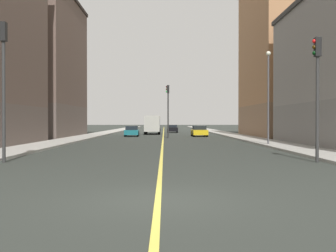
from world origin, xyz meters
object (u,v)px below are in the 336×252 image
at_px(building_left_mid, 296,57).
at_px(box_truck, 152,124).
at_px(traffic_light_left_near, 317,82).
at_px(car_yellow, 199,131).
at_px(traffic_light_median_far, 168,104).
at_px(street_lamp_left_near, 268,88).
at_px(car_teal, 132,131).
at_px(traffic_light_right_near, 3,73).
at_px(car_black, 172,129).
at_px(building_right_midblock, 28,67).

height_order(building_left_mid, box_truck, building_left_mid).
bearing_deg(traffic_light_left_near, building_left_mid, 73.71).
relative_size(car_yellow, box_truck, 0.54).
xyz_separation_m(traffic_light_left_near, traffic_light_median_far, (-6.86, 27.86, 0.10)).
height_order(street_lamp_left_near, car_teal, street_lamp_left_near).
bearing_deg(traffic_light_right_near, car_teal, 84.20).
distance_m(car_black, car_teal, 17.45).
bearing_deg(car_yellow, traffic_light_median_far, -129.10).
xyz_separation_m(building_left_mid, box_truck, (-18.19, 10.37, -8.48)).
distance_m(building_left_mid, car_black, 25.71).
height_order(traffic_light_left_near, traffic_light_median_far, traffic_light_median_far).
relative_size(traffic_light_left_near, street_lamp_left_near, 0.80).
bearing_deg(building_left_mid, box_truck, 150.31).
distance_m(street_lamp_left_near, car_teal, 24.14).
distance_m(car_teal, box_truck, 8.64).
relative_size(building_right_midblock, traffic_light_left_near, 2.89).
relative_size(building_left_mid, traffic_light_right_near, 3.00).
relative_size(traffic_light_median_far, car_yellow, 1.53).
relative_size(building_left_mid, car_yellow, 5.00).
distance_m(building_left_mid, street_lamp_left_near, 20.60).
bearing_deg(traffic_light_median_far, car_yellow, 50.90).
relative_size(traffic_light_right_near, car_black, 1.68).
relative_size(traffic_light_median_far, box_truck, 0.83).
relative_size(traffic_light_median_far, car_teal, 1.44).
bearing_deg(car_black, building_right_midblock, -133.31).
xyz_separation_m(traffic_light_median_far, car_teal, (-4.63, 5.49, -3.31)).
height_order(traffic_light_median_far, street_lamp_left_near, street_lamp_left_near).
bearing_deg(street_lamp_left_near, building_right_midblock, 144.77).
xyz_separation_m(street_lamp_left_near, car_black, (-6.92, 36.81, -3.95)).
height_order(traffic_light_right_near, car_teal, traffic_light_right_near).
bearing_deg(traffic_light_left_near, building_right_midblock, 127.96).
relative_size(building_left_mid, street_lamp_left_near, 2.70).
bearing_deg(car_teal, traffic_light_left_near, -71.01).
xyz_separation_m(traffic_light_right_near, box_truck, (5.81, 41.61, -2.75)).
distance_m(traffic_light_right_near, street_lamp_left_near, 20.59).
distance_m(car_black, box_truck, 8.91).
bearing_deg(traffic_light_median_far, traffic_light_left_near, -76.18).
bearing_deg(traffic_light_left_near, box_truck, 102.28).
bearing_deg(traffic_light_right_near, building_left_mid, 52.46).
relative_size(building_right_midblock, street_lamp_left_near, 2.33).
bearing_deg(car_black, box_truck, -110.84).
xyz_separation_m(car_black, car_teal, (-5.58, -16.54, -0.01)).
bearing_deg(box_truck, building_left_mid, -29.69).
bearing_deg(car_yellow, car_teal, 176.72).
distance_m(building_left_mid, traffic_light_median_far, 17.41).
bearing_deg(building_left_mid, building_right_midblock, -179.12).
distance_m(building_right_midblock, car_teal, 15.04).
relative_size(building_left_mid, traffic_light_median_far, 3.26).
xyz_separation_m(car_black, box_truck, (-3.16, -8.29, 0.85)).
bearing_deg(building_left_mid, car_teal, 174.13).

